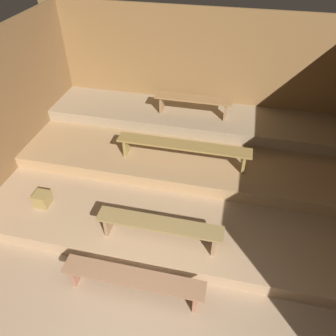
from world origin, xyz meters
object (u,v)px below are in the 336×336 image
at_px(bench_middle_center, 183,147).
at_px(bench_upper_center, 193,101).
at_px(wooden_crate_lower, 42,199).
at_px(bench_floor_center, 133,279).
at_px(bench_lower_center, 159,226).

distance_m(bench_middle_center, bench_upper_center, 1.31).
xyz_separation_m(bench_middle_center, bench_upper_center, (-0.05, 1.29, 0.21)).
bearing_deg(wooden_crate_lower, bench_upper_center, 52.21).
height_order(bench_floor_center, bench_middle_center, bench_middle_center).
height_order(bench_upper_center, wooden_crate_lower, bench_upper_center).
bearing_deg(bench_middle_center, bench_lower_center, -91.12).
bearing_deg(bench_upper_center, wooden_crate_lower, -127.79).
height_order(bench_middle_center, bench_upper_center, bench_upper_center).
distance_m(bench_lower_center, bench_middle_center, 1.65).
height_order(bench_floor_center, bench_lower_center, bench_lower_center).
xyz_separation_m(bench_lower_center, wooden_crate_lower, (-2.06, 0.29, -0.19)).
distance_m(bench_floor_center, bench_upper_center, 3.75).
distance_m(bench_floor_center, wooden_crate_lower, 2.16).
bearing_deg(bench_middle_center, bench_floor_center, -94.78).
bearing_deg(wooden_crate_lower, bench_floor_center, -29.01).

